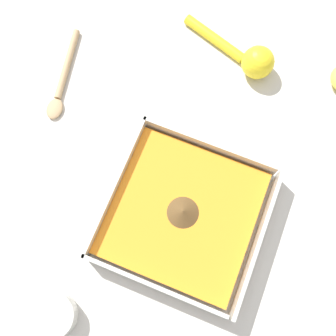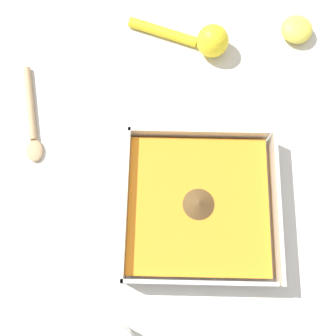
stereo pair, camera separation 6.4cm
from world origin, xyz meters
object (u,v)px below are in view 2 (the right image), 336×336
lemon_squeezer (203,39)px  wooden_spoon (32,120)px  lemon_half (297,29)px  square_dish (201,206)px

lemon_squeezer → wooden_spoon: (0.15, -0.30, -0.02)m
lemon_squeezer → lemon_half: (-0.03, 0.17, -0.01)m
lemon_squeezer → lemon_half: bearing=28.6°
lemon_half → wooden_spoon: lemon_half is taller
wooden_spoon → lemon_squeezer: bearing=106.0°
wooden_spoon → square_dish: bearing=51.6°
square_dish → wooden_spoon: 0.33m
lemon_squeezer → wooden_spoon: 0.34m
square_dish → wooden_spoon: size_ratio=1.34×
square_dish → wooden_spoon: bearing=-117.0°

